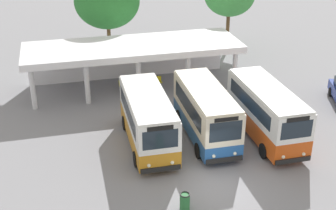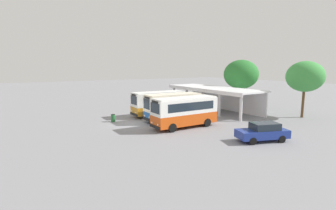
{
  "view_description": "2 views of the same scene",
  "coord_description": "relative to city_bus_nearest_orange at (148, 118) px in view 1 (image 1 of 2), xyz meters",
  "views": [
    {
      "loc": [
        -7.16,
        -18.29,
        13.98
      ],
      "look_at": [
        -1.12,
        5.91,
        2.0
      ],
      "focal_mm": 49.32,
      "sensor_mm": 36.0,
      "label": 1
    },
    {
      "loc": [
        25.91,
        -11.08,
        6.45
      ],
      "look_at": [
        -0.46,
        5.14,
        1.69
      ],
      "focal_mm": 26.99,
      "sensor_mm": 36.0,
      "label": 2
    }
  ],
  "objects": [
    {
      "name": "waiting_chair_second_from_end",
      "position": [
        0.41,
        8.21,
        -1.23
      ],
      "size": [
        0.45,
        0.45,
        0.86
      ],
      "color": "slate",
      "rests_on": "ground"
    },
    {
      "name": "waiting_chair_fifth_seat",
      "position": [
        2.52,
        8.19,
        -1.23
      ],
      "size": [
        0.45,
        0.45,
        0.86
      ],
      "color": "slate",
      "rests_on": "ground"
    },
    {
      "name": "waiting_chair_end_by_column",
      "position": [
        -0.29,
        8.1,
        -1.23
      ],
      "size": [
        0.45,
        0.45,
        0.86
      ],
      "color": "slate",
      "rests_on": "ground"
    },
    {
      "name": "terminal_canopy",
      "position": [
        0.71,
        9.23,
        0.83
      ],
      "size": [
        15.85,
        5.12,
        3.4
      ],
      "color": "silver",
      "rests_on": "ground"
    },
    {
      "name": "city_bus_nearest_orange",
      "position": [
        0.0,
        0.0,
        0.0
      ],
      "size": [
        2.47,
        7.15,
        3.17
      ],
      "color": "black",
      "rests_on": "ground"
    },
    {
      "name": "ground_plane",
      "position": [
        2.57,
        -4.98,
        -1.75
      ],
      "size": [
        180.0,
        180.0,
        0.0
      ],
      "primitive_type": "plane",
      "color": "gray"
    },
    {
      "name": "roadside_tree_behind_canopy",
      "position": [
        -0.22,
        15.42,
        3.38
      ],
      "size": [
        5.5,
        5.5,
        7.48
      ],
      "color": "brown",
      "rests_on": "ground"
    },
    {
      "name": "city_bus_middle_cream",
      "position": [
        7.04,
        -0.8,
        0.03
      ],
      "size": [
        2.33,
        7.33,
        3.23
      ],
      "color": "black",
      "rests_on": "ground"
    },
    {
      "name": "waiting_chair_fourth_seat",
      "position": [
        1.82,
        8.21,
        -1.23
      ],
      "size": [
        0.45,
        0.45,
        0.86
      ],
      "color": "slate",
      "rests_on": "ground"
    },
    {
      "name": "waiting_chair_middle_seat",
      "position": [
        1.12,
        8.18,
        -1.23
      ],
      "size": [
        0.45,
        0.45,
        0.86
      ],
      "color": "slate",
      "rests_on": "ground"
    },
    {
      "name": "litter_bin_apron",
      "position": [
        0.44,
        -6.36,
        -1.3
      ],
      "size": [
        0.49,
        0.49,
        0.9
      ],
      "color": "#266633",
      "rests_on": "ground"
    },
    {
      "name": "city_bus_second_in_row",
      "position": [
        3.52,
        0.01,
        0.02
      ],
      "size": [
        2.38,
        7.06,
        3.21
      ],
      "color": "black",
      "rests_on": "ground"
    }
  ]
}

